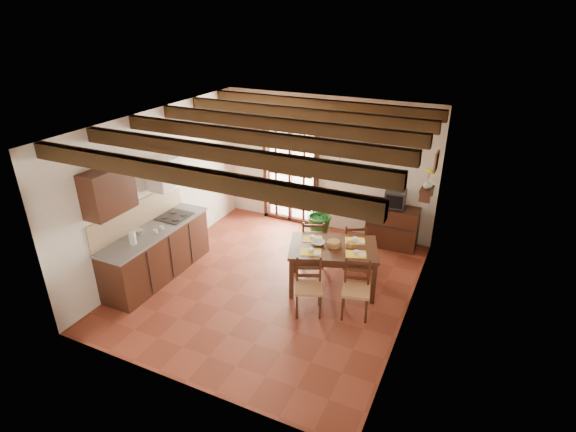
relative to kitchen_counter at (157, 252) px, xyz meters
The scene contains 25 objects.
ground_plane 2.10m from the kitchen_counter, 17.06° to the left, with size 5.00×5.00×0.00m, color maroon.
room_shell 2.45m from the kitchen_counter, 17.06° to the left, with size 4.52×5.02×2.81m.
ceiling_beams 3.02m from the kitchen_counter, 17.06° to the left, with size 4.50×4.34×0.20m.
french_door 3.33m from the kitchen_counter, 69.23° to the left, with size 1.26×0.11×2.32m.
kitchen_counter is the anchor object (origin of this frame).
upper_cabinet 1.55m from the kitchen_counter, 99.72° to the right, with size 0.35×0.80×0.70m, color #361A11.
range_hood 1.38m from the kitchen_counter, 99.79° to the left, with size 0.38×0.60×0.54m.
counter_items 0.49m from the kitchen_counter, 89.91° to the left, with size 0.50×1.43×0.25m.
dining_table 3.06m from the kitchen_counter, 18.45° to the left, with size 1.66×1.35×0.78m.
chair_near_left 2.81m from the kitchen_counter, ahead, with size 0.54×0.53×0.90m.
chair_near_right 3.51m from the kitchen_counter, ahead, with size 0.50×0.49×0.90m.
chair_far_left 2.79m from the kitchen_counter, 33.63° to the left, with size 0.53×0.52×0.91m.
chair_far_right 3.49m from the kitchen_counter, 30.73° to the left, with size 0.54×0.53×0.87m.
table_setting 3.07m from the kitchen_counter, 18.45° to the left, with size 1.05×0.70×0.10m.
table_bowl 2.82m from the kitchen_counter, 19.41° to the left, with size 0.22×0.22×0.05m, color white.
sideboard 4.47m from the kitchen_counter, 39.17° to the left, with size 0.98×0.44×0.83m, color #361A11.
crt_tv 4.50m from the kitchen_counter, 39.11° to the left, with size 0.42×0.40×0.33m.
fuse_box 4.80m from the kitchen_counter, 41.72° to the left, with size 0.25×0.03×0.32m, color white.
plant_pot 3.27m from the kitchen_counter, 49.64° to the left, with size 0.33×0.33×0.20m, color maroon.
potted_plant 3.25m from the kitchen_counter, 49.64° to the left, with size 1.89×1.62×2.10m, color #144C19.
wall_shelf 4.76m from the kitchen_counter, 28.25° to the left, with size 0.20×0.42×0.20m.
shelf_vase 4.80m from the kitchen_counter, 28.25° to the left, with size 0.15×0.15×0.15m, color #B2BFB2.
shelf_flowers 4.85m from the kitchen_counter, 28.25° to the left, with size 0.14×0.14×0.36m.
framed_picture 4.98m from the kitchen_counter, 27.77° to the left, with size 0.03×0.32×0.32m.
pendant_lamp 3.48m from the kitchen_counter, 20.21° to the left, with size 0.36×0.36×0.84m.
Camera 1 is at (3.00, -5.80, 4.37)m, focal length 28.00 mm.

